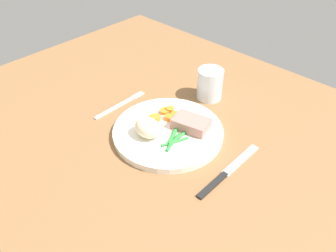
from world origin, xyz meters
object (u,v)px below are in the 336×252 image
Objects in this scene: dinner_plate at (168,132)px; knife at (228,172)px; meat_portion at (191,123)px; water_glass at (210,86)px; fork at (120,105)px.

dinner_plate is 1.29× the size of knife.
knife is (14.20, -4.44, -2.71)cm from meat_portion.
dinner_plate is at bearing -81.84° from water_glass.
fork is 1.95× the size of water_glass.
water_glass is (-2.77, 19.36, 2.81)cm from dinner_plate.
water_glass is (-6.33, 15.21, 0.70)cm from meat_portion.
fork is at bearing -127.04° from water_glass.
fork is (-17.58, -0.26, -0.60)cm from dinner_plate.
dinner_plate is 3.12× the size of meat_portion.
dinner_plate reaches higher than knife.
water_glass is at bearing 112.60° from meat_portion.
dinner_plate is at bearing -130.60° from meat_portion.
dinner_plate is 17.77cm from knife.
meat_portion is 15.13cm from knife.
water_glass reaches higher than dinner_plate.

